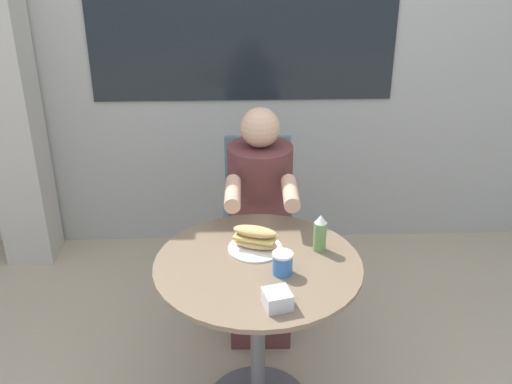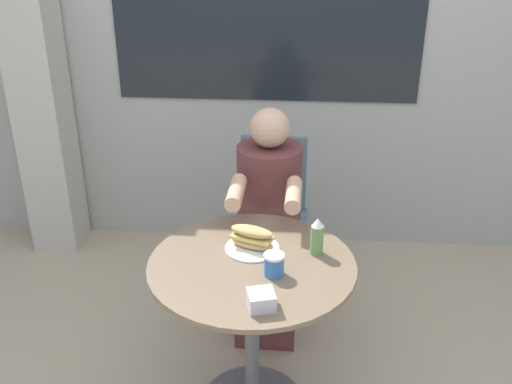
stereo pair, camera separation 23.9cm
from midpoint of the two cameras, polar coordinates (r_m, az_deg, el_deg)
storefront_wall at (r=3.48m, az=3.70°, el=16.37°), size 8.00×0.09×2.80m
lattice_pillar at (r=3.60m, az=-18.63°, el=12.15°), size 0.27×0.27×2.40m
cafe_table at (r=2.41m, az=2.50°, el=-10.62°), size 0.80×0.80×0.73m
diner_chair at (r=3.20m, az=3.71°, el=-1.14°), size 0.39×0.39×0.87m
seated_diner at (r=2.91m, az=3.54°, el=-4.47°), size 0.32×0.55×1.15m
sandwich_on_plate at (r=2.37m, az=2.52°, el=-4.66°), size 0.22×0.22×0.10m
drink_cup at (r=2.22m, az=4.84°, el=-6.99°), size 0.08×0.08×0.09m
napkin_box at (r=2.06m, az=3.88°, el=-10.33°), size 0.11×0.11×0.06m
condiment_bottle at (r=2.35m, az=8.75°, el=-4.31°), size 0.05×0.05×0.16m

